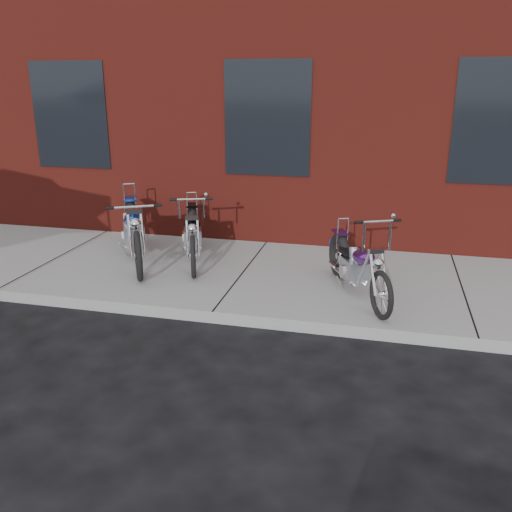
# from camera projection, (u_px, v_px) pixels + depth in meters

# --- Properties ---
(ground) EXTENTS (120.00, 120.00, 0.00)m
(ground) POSITION_uv_depth(u_px,v_px,m) (212.00, 323.00, 6.51)
(ground) COLOR black
(ground) RESTS_ON ground
(sidewalk) EXTENTS (22.00, 3.00, 0.15)m
(sidewalk) POSITION_uv_depth(u_px,v_px,m) (244.00, 276.00, 7.87)
(sidewalk) COLOR #969696
(sidewalk) RESTS_ON ground
(building_brick) EXTENTS (22.00, 10.00, 8.00)m
(building_brick) POSITION_uv_depth(u_px,v_px,m) (314.00, 25.00, 12.66)
(building_brick) COLOR maroon
(building_brick) RESTS_ON ground
(chopper_purple) EXTENTS (0.94, 1.85, 1.12)m
(chopper_purple) POSITION_uv_depth(u_px,v_px,m) (357.00, 268.00, 6.88)
(chopper_purple) COLOR black
(chopper_purple) RESTS_ON sidewalk
(chopper_blue) EXTENTS (1.28, 2.19, 1.06)m
(chopper_blue) POSITION_uv_depth(u_px,v_px,m) (134.00, 233.00, 8.19)
(chopper_blue) COLOR black
(chopper_blue) RESTS_ON sidewalk
(chopper_third) EXTENTS (0.86, 2.04, 1.08)m
(chopper_third) POSITION_uv_depth(u_px,v_px,m) (193.00, 235.00, 8.23)
(chopper_third) COLOR black
(chopper_third) RESTS_ON sidewalk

